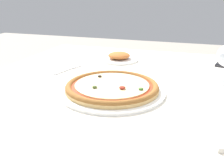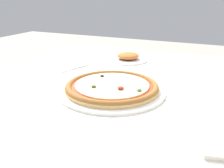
{
  "view_description": "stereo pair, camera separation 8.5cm",
  "coord_description": "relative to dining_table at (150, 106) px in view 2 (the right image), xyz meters",
  "views": [
    {
      "loc": [
        0.14,
        -0.86,
        1.07
      ],
      "look_at": [
        -0.11,
        -0.1,
        0.78
      ],
      "focal_mm": 40.0,
      "sensor_mm": 36.0,
      "label": 1
    },
    {
      "loc": [
        0.22,
        -0.83,
        1.07
      ],
      "look_at": [
        -0.11,
        -0.1,
        0.78
      ],
      "focal_mm": 40.0,
      "sensor_mm": 36.0,
      "label": 2
    }
  ],
  "objects": [
    {
      "name": "dining_table",
      "position": [
        0.0,
        0.0,
        0.0
      ],
      "size": [
        1.36,
        1.19,
        0.75
      ],
      "color": "brown",
      "rests_on": "ground_plane"
    },
    {
      "name": "pizza_plate",
      "position": [
        -0.11,
        -0.1,
        0.09
      ],
      "size": [
        0.36,
        0.36,
        0.04
      ],
      "color": "white",
      "rests_on": "dining_table"
    },
    {
      "name": "fork",
      "position": [
        -0.38,
        0.09,
        0.08
      ],
      "size": [
        0.06,
        0.17,
        0.0
      ],
      "color": "silver",
      "rests_on": "dining_table"
    },
    {
      "name": "side_plate",
      "position": [
        -0.21,
        0.32,
        0.09
      ],
      "size": [
        0.19,
        0.19,
        0.04
      ],
      "color": "white",
      "rests_on": "dining_table"
    }
  ]
}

